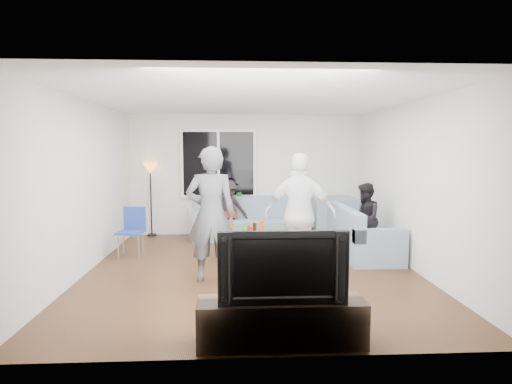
{
  "coord_description": "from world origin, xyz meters",
  "views": [
    {
      "loc": [
        -0.26,
        -6.32,
        1.88
      ],
      "look_at": [
        0.1,
        0.6,
        1.15
      ],
      "focal_mm": 29.25,
      "sensor_mm": 36.0,
      "label": 1
    }
  ],
  "objects": [
    {
      "name": "bottle_d",
      "position": [
        0.19,
        0.55,
        0.54
      ],
      "size": [
        0.07,
        0.07,
        0.28
      ],
      "primitive_type": "cylinder",
      "color": "#C64811",
      "rests_on": "coffee_table"
    },
    {
      "name": "tv_console",
      "position": [
        0.19,
        -2.5,
        0.22
      ],
      "size": [
        1.6,
        0.4,
        0.44
      ],
      "primitive_type": "cube",
      "color": "#312418",
      "rests_on": "floor"
    },
    {
      "name": "sofa_corner",
      "position": [
        1.81,
        2.27,
        0.42
      ],
      "size": [
        0.85,
        0.85,
        0.85
      ],
      "primitive_type": "cube",
      "color": "gray",
      "rests_on": "floor"
    },
    {
      "name": "spectator_back",
      "position": [
        -0.38,
        2.3,
        0.61
      ],
      "size": [
        0.87,
        0.6,
        1.22
      ],
      "primitive_type": "imported",
      "rotation": [
        0.0,
        0.0,
        0.2
      ],
      "color": "black",
      "rests_on": "floor"
    },
    {
      "name": "wall_left",
      "position": [
        -2.52,
        0.0,
        1.3
      ],
      "size": [
        0.04,
        5.5,
        2.6
      ],
      "primitive_type": "cube",
      "color": "silver",
      "rests_on": "ground"
    },
    {
      "name": "television",
      "position": [
        0.19,
        -2.5,
        0.79
      ],
      "size": [
        1.2,
        0.16,
        0.69
      ],
      "primitive_type": "imported",
      "color": "black",
      "rests_on": "tv_console"
    },
    {
      "name": "player_left",
      "position": [
        -0.59,
        -0.51,
        0.95
      ],
      "size": [
        0.7,
        0.47,
        1.91
      ],
      "primitive_type": "imported",
      "rotation": [
        0.0,
        0.0,
        3.15
      ],
      "color": "#4B4C50",
      "rests_on": "floor"
    },
    {
      "name": "wall_right",
      "position": [
        2.52,
        0.0,
        1.3
      ],
      "size": [
        0.04,
        5.5,
        2.6
      ],
      "primitive_type": "cube",
      "color": "silver",
      "rests_on": "ground"
    },
    {
      "name": "ceiling",
      "position": [
        0.0,
        0.0,
        2.62
      ],
      "size": [
        5.0,
        5.5,
        0.04
      ],
      "primitive_type": "cube",
      "color": "white",
      "rests_on": "ground"
    },
    {
      "name": "cushion_yellow",
      "position": [
        -0.71,
        2.25,
        0.51
      ],
      "size": [
        0.44,
        0.39,
        0.14
      ],
      "primitive_type": "cube",
      "rotation": [
        0.0,
        0.0,
        -0.2
      ],
      "color": "orange",
      "rests_on": "sofa_back_section"
    },
    {
      "name": "wall_back",
      "position": [
        0.0,
        2.77,
        1.3
      ],
      "size": [
        5.0,
        0.04,
        2.6
      ],
      "primitive_type": "cube",
      "color": "silver",
      "rests_on": "ground"
    },
    {
      "name": "bottle_b",
      "position": [
        -0.08,
        0.57,
        0.5
      ],
      "size": [
        0.08,
        0.08,
        0.21
      ],
      "primitive_type": "cylinder",
      "color": "#40991B",
      "rests_on": "coffee_table"
    },
    {
      "name": "side_chair",
      "position": [
        -2.05,
        0.84,
        0.43
      ],
      "size": [
        0.47,
        0.47,
        0.86
      ],
      "primitive_type": null,
      "rotation": [
        0.0,
        0.0,
        -0.19
      ],
      "color": "#233C98",
      "rests_on": "floor"
    },
    {
      "name": "coffee_table",
      "position": [
        0.0,
        0.67,
        0.2
      ],
      "size": [
        1.2,
        0.8,
        0.4
      ],
      "primitive_type": "cube",
      "rotation": [
        0.0,
        0.0,
        0.2
      ],
      "color": "#A0804D",
      "rests_on": "floor"
    },
    {
      "name": "pitcher",
      "position": [
        -0.04,
        0.65,
        0.49
      ],
      "size": [
        0.17,
        0.17,
        0.17
      ],
      "primitive_type": "cylinder",
      "color": "maroon",
      "rests_on": "coffee_table"
    },
    {
      "name": "floor",
      "position": [
        0.0,
        0.0,
        -0.02
      ],
      "size": [
        5.0,
        5.5,
        0.04
      ],
      "primitive_type": "cube",
      "color": "#56351C",
      "rests_on": "ground"
    },
    {
      "name": "wall_front",
      "position": [
        0.0,
        -2.77,
        1.3
      ],
      "size": [
        5.0,
        0.04,
        2.6
      ],
      "primitive_type": "cube",
      "color": "silver",
      "rests_on": "ground"
    },
    {
      "name": "vase",
      "position": [
        -1.05,
        2.62,
        0.7
      ],
      "size": [
        0.16,
        0.16,
        0.16
      ],
      "primitive_type": "imported",
      "rotation": [
        0.0,
        0.0,
        -0.05
      ],
      "color": "silver",
      "rests_on": "radiator"
    },
    {
      "name": "sofa_back_section",
      "position": [
        0.04,
        2.27,
        0.42
      ],
      "size": [
        2.3,
        0.85,
        0.85
      ],
      "primitive_type": null,
      "color": "gray",
      "rests_on": "floor"
    },
    {
      "name": "cushion_red",
      "position": [
        -0.4,
        2.33,
        0.51
      ],
      "size": [
        0.39,
        0.33,
        0.13
      ],
      "primitive_type": "cube",
      "rotation": [
        0.0,
        0.0,
        0.1
      ],
      "color": "maroon",
      "rests_on": "sofa_back_section"
    },
    {
      "name": "window_glass",
      "position": [
        -0.6,
        2.65,
        1.55
      ],
      "size": [
        1.5,
        0.02,
        1.35
      ],
      "primitive_type": "cube",
      "color": "black",
      "rests_on": "window_frame"
    },
    {
      "name": "sofa_right_section",
      "position": [
        2.02,
        0.9,
        0.42
      ],
      "size": [
        2.0,
        0.85,
        0.85
      ],
      "primitive_type": null,
      "rotation": [
        0.0,
        0.0,
        1.57
      ],
      "color": "gray",
      "rests_on": "floor"
    },
    {
      "name": "potted_plant",
      "position": [
        -0.18,
        2.62,
        0.78
      ],
      "size": [
        0.2,
        0.17,
        0.33
      ],
      "primitive_type": "imported",
      "rotation": [
        0.0,
        0.0,
        -0.14
      ],
      "color": "#306126",
      "rests_on": "radiator"
    },
    {
      "name": "player_right",
      "position": [
        0.71,
        -0.28,
        0.9
      ],
      "size": [
        1.14,
        0.7,
        1.81
      ],
      "primitive_type": "imported",
      "rotation": [
        0.0,
        0.0,
        2.88
      ],
      "color": "white",
      "rests_on": "floor"
    },
    {
      "name": "window_mullion",
      "position": [
        -0.6,
        2.64,
        1.55
      ],
      "size": [
        0.05,
        0.03,
        1.35
      ],
      "primitive_type": "cube",
      "color": "white",
      "rests_on": "window_frame"
    },
    {
      "name": "radiator",
      "position": [
        -0.6,
        2.65,
        0.31
      ],
      "size": [
        1.3,
        0.12,
        0.62
      ],
      "primitive_type": "cube",
      "color": "silver",
      "rests_on": "floor"
    },
    {
      "name": "bottle_c",
      "position": [
        0.09,
        0.84,
        0.49
      ],
      "size": [
        0.07,
        0.07,
        0.18
      ],
      "primitive_type": "cylinder",
      "color": "black",
      "rests_on": "coffee_table"
    },
    {
      "name": "window_frame",
      "position": [
        -0.6,
        2.69,
        1.55
      ],
      "size": [
        1.62,
        0.06,
        1.47
      ],
      "primitive_type": "cube",
      "color": "white",
      "rests_on": "wall_back"
    },
    {
      "name": "bottle_a",
      "position": [
        -0.32,
        0.77,
        0.51
      ],
      "size": [
        0.07,
        0.07,
        0.21
      ],
      "primitive_type": "cylinder",
      "color": "#C5590B",
      "rests_on": "coffee_table"
    },
    {
      "name": "floor_lamp",
      "position": [
        -2.05,
        2.64,
        0.78
      ],
      "size": [
        0.32,
        0.32,
        1.56
      ],
      "primitive_type": null,
      "color": "orange",
      "rests_on": "floor"
    },
    {
      "name": "spectator_right",
      "position": [
        2.02,
        0.79,
        0.64
      ],
      "size": [
        0.63,
        0.72,
        1.28
      ],
      "primitive_type": "imported",
      "rotation": [
        0.0,
        0.0,
        -1.83
      ],
      "color": "black",
      "rests_on": "floor"
    }
  ]
}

